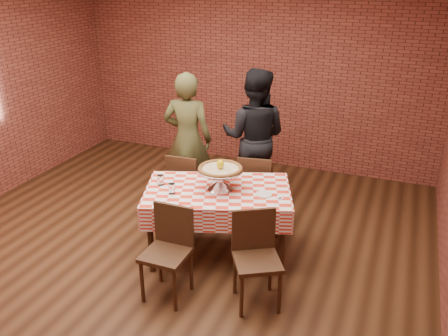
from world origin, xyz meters
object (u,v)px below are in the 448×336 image
Objects in this scene: condiment_caddy at (223,172)px; chair_near_right at (257,262)px; water_glass_right at (161,180)px; diner_olive at (188,139)px; chair_far_left at (188,185)px; pizza at (220,169)px; water_glass_left at (172,189)px; chair_far_right at (255,187)px; chair_near_left at (166,256)px; diner_black at (254,137)px; pizza_stand at (220,179)px; table at (218,222)px.

chair_near_right is (0.69, -0.91, -0.40)m from condiment_caddy.
water_glass_right is 0.06× the size of diner_olive.
pizza is at bearing 136.44° from chair_far_left.
water_glass_left is 1.27m from chair_far_right.
condiment_caddy is (-0.07, 0.25, -0.14)m from pizza.
water_glass_right is 0.93m from chair_near_left.
chair_near_left reaches higher than chair_far_left.
pizza is 1.03m from chair_far_left.
diner_olive is at bearing 101.93° from water_glass_right.
diner_black is at bearing -165.67° from diner_olive.
pizza is 0.29m from condiment_caddy.
pizza is 0.26× the size of diner_black.
condiment_caddy reaches higher than chair_near_left.
diner_olive reaches higher than condiment_caddy.
chair_far_right is (-0.50, 1.48, -0.00)m from chair_near_right.
water_glass_right is 1.18m from diner_olive.
condiment_caddy is 1.09m from diner_black.
chair_near_left is 1.01× the size of chair_far_left.
diner_black is (-0.09, 1.34, -0.10)m from pizza.
pizza reaches higher than chair_far_left.
diner_black reaches higher than pizza_stand.
table is at bearing -105.24° from condiment_caddy.
table is 0.75m from water_glass_right.
water_glass_left is (-0.39, -0.25, 0.44)m from table.
chair_near_left is 1.52m from chair_far_left.
chair_far_right is at bearing -165.54° from chair_far_left.
chair_near_right is at bearing 122.47° from diner_olive.
diner_olive reaches higher than pizza_stand.
chair_near_left is at bearing 81.11° from diner_black.
pizza_stand is at bearing 121.35° from diner_olive.
water_glass_right is (-0.61, -0.14, -0.16)m from pizza.
pizza_stand is 0.27× the size of diner_black.
pizza is 1.33m from diner_olive.
table is 9.41× the size of condiment_caddy.
pizza is 1.04m from chair_near_left.
water_glass_left is 0.97m from chair_far_left.
chair_near_right is 1.78m from chair_far_left.
chair_near_left is at bearing 105.83° from chair_far_left.
diner_black is (0.32, 1.62, 0.06)m from water_glass_left.
chair_near_left reaches higher than water_glass_left.
pizza reaches higher than pizza_stand.
pizza is 2.91× the size of condiment_caddy.
table is at bearing 119.98° from diner_olive.
water_glass_right is at bearing 92.94° from diner_olive.
pizza is 4.25× the size of water_glass_right.
pizza_stand is at bearing 71.62° from chair_far_right.
diner_olive reaches higher than table.
chair_near_left is at bearing -59.16° from water_glass_right.
water_glass_left is at bearing 100.15° from diner_olive.
chair_near_left is at bearing 100.84° from diner_olive.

